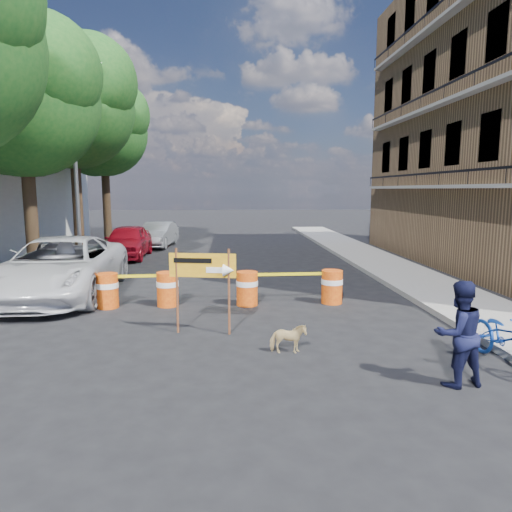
{
  "coord_description": "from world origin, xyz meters",
  "views": [
    {
      "loc": [
        -0.0,
        -9.23,
        3.05
      ],
      "look_at": [
        0.73,
        2.71,
        1.3
      ],
      "focal_mm": 32.0,
      "sensor_mm": 36.0,
      "label": 1
    }
  ],
  "objects": [
    {
      "name": "sedan_silver",
      "position": [
        -3.73,
        15.33,
        0.66
      ],
      "size": [
        1.8,
        4.15,
        1.33
      ],
      "primitive_type": "imported",
      "rotation": [
        0.0,
        0.0,
        -0.1
      ],
      "color": "#A1A4A8",
      "rests_on": "ground"
    },
    {
      "name": "tree_mid_a",
      "position": [
        -6.74,
        7.0,
        6.01
      ],
      "size": [
        5.25,
        5.0,
        8.68
      ],
      "color": "#332316",
      "rests_on": "ground"
    },
    {
      "name": "barrel_mid_right",
      "position": [
        0.49,
        2.58,
        0.47
      ],
      "size": [
        0.58,
        0.58,
        0.9
      ],
      "color": "red",
      "rests_on": "ground"
    },
    {
      "name": "bicycle",
      "position": [
        4.8,
        -1.9,
        0.96
      ],
      "size": [
        0.73,
        1.05,
        1.91
      ],
      "primitive_type": "imported",
      "rotation": [
        0.0,
        0.0,
        0.07
      ],
      "color": "#1542AC",
      "rests_on": "ground"
    },
    {
      "name": "detour_sign",
      "position": [
        -0.37,
        0.19,
        1.34
      ],
      "size": [
        1.41,
        0.41,
        1.83
      ],
      "rotation": [
        0.0,
        0.0,
        -0.18
      ],
      "color": "#592D19",
      "rests_on": "ground"
    },
    {
      "name": "streetlamp",
      "position": [
        -5.93,
        9.5,
        4.38
      ],
      "size": [
        1.25,
        0.18,
        8.0
      ],
      "color": "gray",
      "rests_on": "ground"
    },
    {
      "name": "barrel_far_right",
      "position": [
        2.78,
        2.65,
        0.47
      ],
      "size": [
        0.58,
        0.58,
        0.9
      ],
      "color": "red",
      "rests_on": "ground"
    },
    {
      "name": "tree_mid_b",
      "position": [
        -6.73,
        12.0,
        6.71
      ],
      "size": [
        5.67,
        5.4,
        9.62
      ],
      "color": "#332316",
      "rests_on": "ground"
    },
    {
      "name": "pedestrian",
      "position": [
        3.56,
        -2.62,
        0.84
      ],
      "size": [
        0.9,
        0.75,
        1.67
      ],
      "primitive_type": "imported",
      "rotation": [
        0.0,
        0.0,
        3.3
      ],
      "color": "#111333",
      "rests_on": "ground"
    },
    {
      "name": "sedan_red",
      "position": [
        -4.51,
        11.42,
        0.74
      ],
      "size": [
        1.81,
        4.38,
        1.49
      ],
      "primitive_type": "imported",
      "rotation": [
        0.0,
        0.0,
        0.01
      ],
      "color": "maroon",
      "rests_on": "ground"
    },
    {
      "name": "barrel_mid_left",
      "position": [
        -1.6,
        2.63,
        0.47
      ],
      "size": [
        0.58,
        0.58,
        0.9
      ],
      "color": "red",
      "rests_on": "ground"
    },
    {
      "name": "barrel_far_left",
      "position": [
        -3.15,
        2.54,
        0.47
      ],
      "size": [
        0.58,
        0.58,
        0.9
      ],
      "color": "red",
      "rests_on": "ground"
    },
    {
      "name": "dog",
      "position": [
        1.1,
        -1.07,
        0.29
      ],
      "size": [
        0.69,
        0.33,
        0.57
      ],
      "primitive_type": "imported",
      "rotation": [
        0.0,
        0.0,
        1.54
      ],
      "color": "#D5B87A",
      "rests_on": "ground"
    },
    {
      "name": "tree_far",
      "position": [
        -6.74,
        17.0,
        6.22
      ],
      "size": [
        5.04,
        4.8,
        8.84
      ],
      "color": "#332316",
      "rests_on": "ground"
    },
    {
      "name": "ground",
      "position": [
        0.0,
        0.0,
        0.0
      ],
      "size": [
        120.0,
        120.0,
        0.0
      ],
      "primitive_type": "plane",
      "color": "black",
      "rests_on": "ground"
    },
    {
      "name": "suv_white",
      "position": [
        -4.8,
        3.94,
        0.84
      ],
      "size": [
        2.96,
        6.15,
        1.69
      ],
      "primitive_type": "imported",
      "rotation": [
        0.0,
        0.0,
        0.03
      ],
      "color": "silver",
      "rests_on": "ground"
    },
    {
      "name": "sidewalk_east",
      "position": [
        6.2,
        6.0,
        0.07
      ],
      "size": [
        2.4,
        40.0,
        0.15
      ],
      "primitive_type": "cube",
      "color": "gray",
      "rests_on": "ground"
    }
  ]
}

